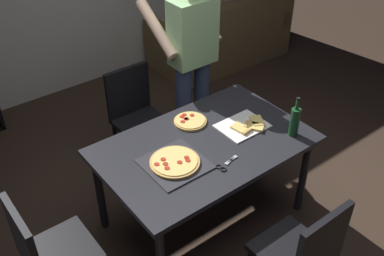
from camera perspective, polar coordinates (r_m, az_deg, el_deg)
ground_plane at (r=3.75m, az=1.43°, el=-11.03°), size 12.00×12.00×0.00m
dining_table at (r=3.29m, az=1.60°, el=-2.99°), size 1.52×0.97×0.75m
chair_near_camera at (r=2.94m, az=13.90°, el=-14.84°), size 0.42×0.42×0.90m
chair_far_side at (r=4.03m, az=-7.12°, el=2.10°), size 0.42×0.42×0.90m
chair_left_end at (r=3.00m, az=-17.91°, el=-14.45°), size 0.42×0.42×0.90m
couch at (r=5.84m, az=3.83°, el=11.19°), size 1.72×0.89×0.85m
person_serving_pizza at (r=3.85m, az=-0.05°, el=9.02°), size 0.55×0.54×1.75m
pepperoni_pizza_on_tray at (r=3.05m, az=-2.18°, el=-4.38°), size 0.40×0.40×0.04m
pizza_slices_on_towel at (r=3.42m, az=6.82°, el=0.28°), size 0.37×0.30×0.03m
wine_bottle at (r=3.34m, az=12.81°, el=0.87°), size 0.07×0.07×0.32m
kitchen_scissors at (r=3.06m, az=4.14°, el=-4.68°), size 0.20×0.09×0.01m
second_pizza_plain at (r=3.44m, az=-0.24°, el=0.87°), size 0.25×0.25×0.03m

